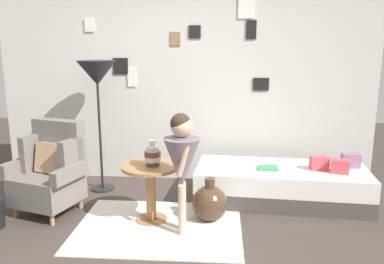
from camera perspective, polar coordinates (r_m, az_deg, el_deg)
The scene contains 14 objects.
ground_plane at distance 3.62m, azimuth -3.60°, elevation -16.57°, with size 12.00×12.00×0.00m, color #423833.
gallery_wall at distance 5.12m, azimuth -0.87°, elevation 7.41°, with size 4.80×0.12×2.60m.
rug at distance 4.02m, azimuth -4.77°, elevation -13.43°, with size 1.61×1.23×0.01m, color silver.
armchair at distance 4.48m, azimuth -19.68°, elevation -5.37°, with size 0.87×0.75×0.97m.
daybed at distance 4.65m, azimuth 12.64°, elevation -7.39°, with size 1.96×0.95×0.40m.
pillow_head at distance 4.82m, azimuth 21.89°, elevation -3.83°, with size 0.19×0.12×0.16m, color gray.
pillow_mid at distance 4.56m, azimuth 20.53°, elevation -4.68°, with size 0.18×0.12×0.15m, color #D64C56.
pillow_back at distance 4.61m, azimuth 17.87°, elevation -4.30°, with size 0.19×0.12×0.15m, color #D64C56.
side_table at distance 4.01m, azimuth -5.98°, elevation -7.06°, with size 0.58×0.58×0.59m.
vase_striped at distance 3.90m, azimuth -5.71°, elevation -3.41°, with size 0.16×0.16×0.26m.
floor_lamp at distance 4.79m, azimuth -13.52°, elevation 7.68°, with size 0.46×0.46×1.58m.
person_child at distance 3.63m, azimuth -1.47°, elevation -3.74°, with size 0.34×0.34×1.16m.
book_on_daybed at distance 4.49m, azimuth 10.88°, elevation -5.12°, with size 0.22×0.16×0.03m, color #3C9A5C.
demijohn_near at distance 4.08m, azimuth 2.56°, elevation -10.18°, with size 0.36×0.36×0.45m.
Camera 1 is at (0.45, -3.13, 1.76)m, focal length 37.01 mm.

